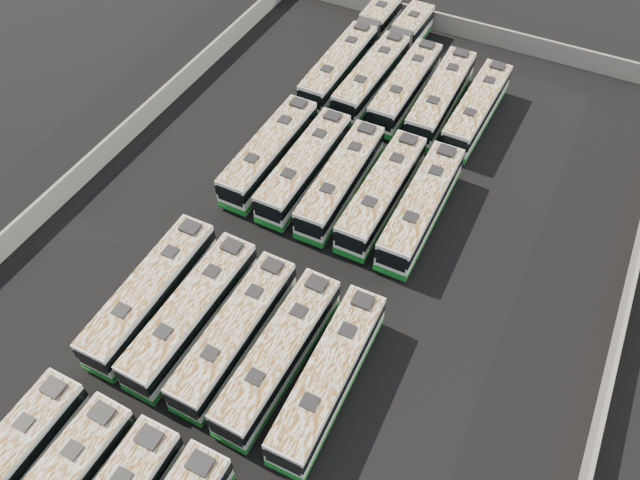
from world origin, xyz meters
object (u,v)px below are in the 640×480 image
Objects in this scene: bus_midback_far_left at (270,152)px; bus_midback_left at (305,166)px; bus_midback_right at (382,193)px; bus_midfront_left at (192,313)px; bus_back_right at (441,97)px; bus_back_far_left at (353,50)px; bus_back_far_right at (477,109)px; bus_back_center at (405,87)px; bus_back_left at (386,60)px; bus_midfront_far_right at (329,376)px; bus_midfront_right at (279,355)px; bus_midfront_far_left at (151,293)px; bus_midback_far_right at (421,207)px; bus_midback_center at (341,180)px; bus_midfront_center at (235,333)px.

bus_midback_far_left is 3.61m from bus_midback_left.
bus_midback_right reaches higher than bus_midback_left.
bus_back_right is at bearing 78.28° from bus_midfront_left.
bus_back_far_left is 14.94m from bus_back_far_right.
bus_back_center is at bearing 179.27° from bus_back_right.
bus_midfront_left is 34.85m from bus_back_left.
bus_midback_left is at bearing 121.17° from bus_midfront_far_right.
bus_midfront_right is 3.72m from bus_midfront_far_right.
bus_midfront_right is at bearing -83.60° from bus_back_center.
bus_midback_far_right is at bearing 49.01° from bus_midfront_far_left.
bus_midfront_right is 0.98× the size of bus_midback_far_right.
bus_back_right is (-0.06, 14.43, 0.02)m from bus_midback_right.
bus_midback_center is 0.63× the size of bus_back_far_left.
bus_midback_right is 0.99× the size of bus_midback_far_right.
bus_back_far_left is (-3.71, 34.92, 0.00)m from bus_midfront_left.
bus_midback_far_left is (-14.40, 17.19, 0.00)m from bus_midfront_far_right.
bus_midfront_far_left is at bearing 179.57° from bus_midfront_left.
bus_midback_right is (3.65, 17.05, 0.05)m from bus_midfront_center.
bus_midfront_far_left reaches higher than bus_midback_center.
bus_midfront_far_right is 20.12m from bus_midback_left.
bus_midfront_center is 0.96× the size of bus_midback_far_right.
bus_midback_right is 14.88m from bus_back_center.
bus_midback_right is at bearing -102.64° from bus_back_far_right.
bus_midback_far_right is at bearing -51.42° from bus_back_far_left.
bus_midfront_far_right reaches higher than bus_midback_left.
bus_midback_far_left is 1.00× the size of bus_midback_right.
bus_midback_right is 1.02× the size of bus_back_far_right.
bus_back_far_left reaches higher than bus_back_center.
bus_midback_far_left is (-7.16, 17.16, 0.05)m from bus_midfront_center.
bus_midback_far_left reaches higher than bus_midback_left.
bus_back_left is (-7.24, 17.80, -0.03)m from bus_midback_right.
bus_midfront_far_left reaches higher than bus_midfront_left.
bus_back_far_right is (3.56, 14.31, -0.05)m from bus_midback_right.
bus_midback_center is 1.01× the size of bus_back_far_right.
bus_midback_far_right reaches higher than bus_midfront_right.
bus_midfront_center is 35.04m from bus_back_left.
bus_midback_right is at bearing 1.60° from bus_midback_center.
bus_midfront_right is 0.99× the size of bus_midback_right.
bus_midback_far_right is at bearing -88.96° from bus_back_far_right.
bus_midback_far_left is 0.64× the size of bus_back_far_left.
bus_midback_right is at bearing -75.65° from bus_back_center.
bus_midfront_right is 1.00× the size of bus_back_center.
bus_midfront_far_left is 22.16m from bus_midback_far_right.
bus_midback_left is 10.69m from bus_midback_far_right.
bus_back_left is at bearing 153.80° from bus_back_right.
bus_midback_left is 16.18m from bus_back_right.
bus_midfront_left is at bearing -96.47° from bus_back_center.
bus_back_far_left is 8.03m from bus_back_center.
bus_back_far_left is at bearing 111.31° from bus_midfront_far_right.
bus_midback_far_right is at bearing 58.86° from bus_midfront_left.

